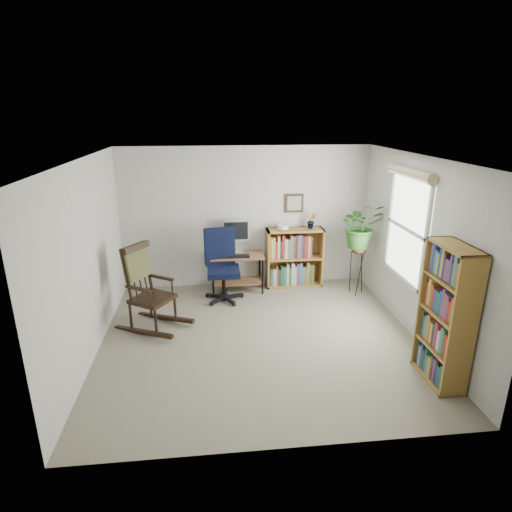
{
  "coord_description": "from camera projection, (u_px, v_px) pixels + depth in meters",
  "views": [
    {
      "loc": [
        -0.61,
        -5.09,
        2.92
      ],
      "look_at": [
        0.0,
        0.4,
        1.05
      ],
      "focal_mm": 30.0,
      "sensor_mm": 36.0,
      "label": 1
    }
  ],
  "objects": [
    {
      "name": "desk",
      "position": [
        237.0,
        273.0,
        7.27
      ],
      "size": [
        0.89,
        0.49,
        0.64
      ],
      "primitive_type": null,
      "color": "brown",
      "rests_on": "floor"
    },
    {
      "name": "wall_front",
      "position": [
        288.0,
        332.0,
        3.52
      ],
      "size": [
        4.2,
        0.0,
        2.4
      ],
      "primitive_type": "cube",
      "color": "#B9B9B4",
      "rests_on": "ground"
    },
    {
      "name": "spider_plant",
      "position": [
        363.0,
        204.0,
        6.74
      ],
      "size": [
        1.69,
        1.88,
        1.47
      ],
      "primitive_type": "imported",
      "color": "#2F6423",
      "rests_on": "plant_stand"
    },
    {
      "name": "plant_stand",
      "position": [
        357.0,
        269.0,
        7.1
      ],
      "size": [
        0.24,
        0.24,
        0.87
      ],
      "primitive_type": null,
      "rotation": [
        0.0,
        0.0,
        0.0
      ],
      "color": "black",
      "rests_on": "floor"
    },
    {
      "name": "potted_plant_small",
      "position": [
        311.0,
        225.0,
        7.28
      ],
      "size": [
        0.13,
        0.24,
        0.11
      ],
      "primitive_type": "imported",
      "color": "#2F6423",
      "rests_on": "low_bookshelf"
    },
    {
      "name": "floor",
      "position": [
        259.0,
        339.0,
        5.79
      ],
      "size": [
        4.2,
        4.0,
        0.0
      ],
      "primitive_type": "cube",
      "color": "gray",
      "rests_on": "ground"
    },
    {
      "name": "window",
      "position": [
        407.0,
        229.0,
        5.84
      ],
      "size": [
        0.12,
        1.2,
        1.5
      ],
      "primitive_type": null,
      "color": "silver",
      "rests_on": "wall_right"
    },
    {
      "name": "tall_bookshelf",
      "position": [
        446.0,
        316.0,
        4.66
      ],
      "size": [
        0.3,
        0.7,
        1.61
      ],
      "primitive_type": null,
      "color": "olive",
      "rests_on": "floor"
    },
    {
      "name": "wall_right",
      "position": [
        418.0,
        249.0,
        5.62
      ],
      "size": [
        0.0,
        4.0,
        2.4
      ],
      "primitive_type": "cube",
      "color": "#B9B9B4",
      "rests_on": "ground"
    },
    {
      "name": "ceiling",
      "position": [
        260.0,
        158.0,
        5.02
      ],
      "size": [
        4.2,
        4.0,
        0.0
      ],
      "primitive_type": "cube",
      "color": "silver",
      "rests_on": "ground"
    },
    {
      "name": "framed_picture",
      "position": [
        294.0,
        203.0,
        7.27
      ],
      "size": [
        0.32,
        0.04,
        0.32
      ],
      "primitive_type": null,
      "color": "black",
      "rests_on": "wall_back"
    },
    {
      "name": "low_bookshelf",
      "position": [
        294.0,
        258.0,
        7.42
      ],
      "size": [
        0.97,
        0.32,
        1.03
      ],
      "primitive_type": null,
      "color": "olive",
      "rests_on": "floor"
    },
    {
      "name": "monitor",
      "position": [
        236.0,
        236.0,
        7.2
      ],
      "size": [
        0.46,
        0.16,
        0.56
      ],
      "primitive_type": null,
      "color": "silver",
      "rests_on": "desk"
    },
    {
      "name": "wall_left",
      "position": [
        88.0,
        261.0,
        5.18
      ],
      "size": [
        0.0,
        4.0,
        2.4
      ],
      "primitive_type": "cube",
      "color": "#B9B9B4",
      "rests_on": "ground"
    },
    {
      "name": "keyboard",
      "position": [
        237.0,
        256.0,
        7.05
      ],
      "size": [
        0.4,
        0.15,
        0.02
      ],
      "primitive_type": "cube",
      "color": "black",
      "rests_on": "desk"
    },
    {
      "name": "rocking_chair",
      "position": [
        152.0,
        287.0,
        5.9
      ],
      "size": [
        1.23,
        1.11,
        1.23
      ],
      "primitive_type": null,
      "rotation": [
        0.0,
        0.0,
        0.99
      ],
      "color": "black",
      "rests_on": "floor"
    },
    {
      "name": "office_chair",
      "position": [
        223.0,
        266.0,
        6.8
      ],
      "size": [
        0.75,
        0.75,
        1.18
      ],
      "primitive_type": null,
      "rotation": [
        0.0,
        0.0,
        0.2
      ],
      "color": "black",
      "rests_on": "floor"
    },
    {
      "name": "wall_back",
      "position": [
        246.0,
        218.0,
        7.28
      ],
      "size": [
        4.2,
        0.0,
        2.4
      ],
      "primitive_type": "cube",
      "color": "#B9B9B4",
      "rests_on": "ground"
    }
  ]
}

